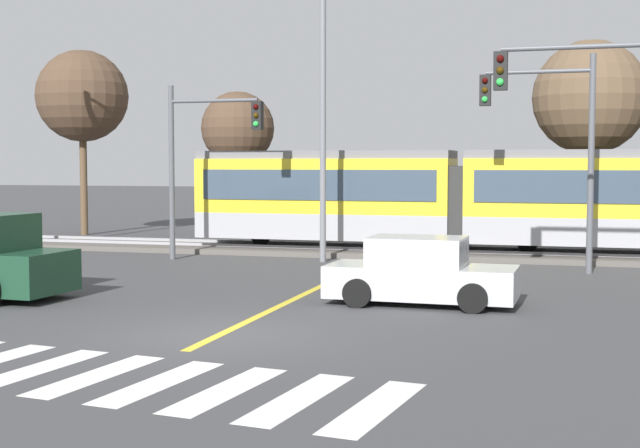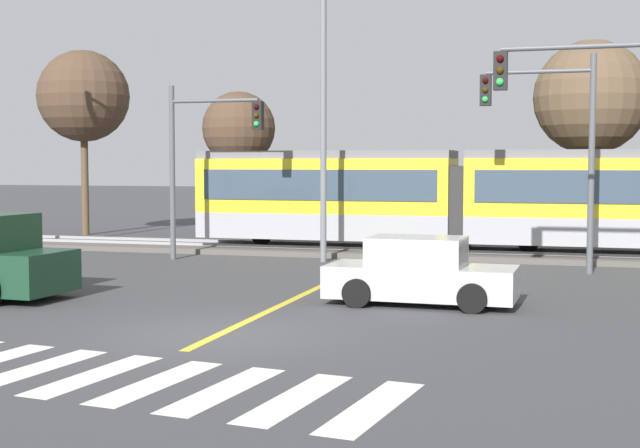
{
  "view_description": "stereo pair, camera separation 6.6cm",
  "coord_description": "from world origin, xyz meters",
  "px_view_note": "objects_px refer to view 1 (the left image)",
  "views": [
    {
      "loc": [
        6.26,
        -15.09,
        3.15
      ],
      "look_at": [
        -0.06,
        6.92,
        1.6
      ],
      "focal_mm": 50.0,
      "sensor_mm": 36.0,
      "label": 1
    },
    {
      "loc": [
        6.32,
        -15.07,
        3.15
      ],
      "look_at": [
        -0.06,
        6.92,
        1.6
      ],
      "focal_mm": 50.0,
      "sensor_mm": 36.0,
      "label": 2
    }
  ],
  "objects_px": {
    "bare_tree_west": "(238,129)",
    "traffic_light_mid_right": "(615,118)",
    "sedan_crossing": "(421,273)",
    "traffic_light_far_right": "(554,131)",
    "bare_tree_east": "(590,98)",
    "light_rail_tram": "(460,196)",
    "traffic_light_far_left": "(202,147)",
    "bare_tree_far_west": "(82,97)",
    "street_lamp_centre": "(329,94)"
  },
  "relations": [
    {
      "from": "traffic_light_far_left",
      "to": "street_lamp_centre",
      "type": "relative_size",
      "value": 0.6
    },
    {
      "from": "traffic_light_mid_right",
      "to": "street_lamp_centre",
      "type": "height_order",
      "value": "street_lamp_centre"
    },
    {
      "from": "traffic_light_far_left",
      "to": "bare_tree_east",
      "type": "height_order",
      "value": "bare_tree_east"
    },
    {
      "from": "light_rail_tram",
      "to": "bare_tree_west",
      "type": "distance_m",
      "value": 11.63
    },
    {
      "from": "sedan_crossing",
      "to": "bare_tree_west",
      "type": "distance_m",
      "value": 19.56
    },
    {
      "from": "bare_tree_east",
      "to": "street_lamp_centre",
      "type": "bearing_deg",
      "value": -136.36
    },
    {
      "from": "traffic_light_mid_right",
      "to": "bare_tree_east",
      "type": "relative_size",
      "value": 0.82
    },
    {
      "from": "traffic_light_far_right",
      "to": "bare_tree_west",
      "type": "distance_m",
      "value": 16.1
    },
    {
      "from": "traffic_light_far_left",
      "to": "bare_tree_far_west",
      "type": "bearing_deg",
      "value": 138.48
    },
    {
      "from": "traffic_light_far_left",
      "to": "bare_tree_west",
      "type": "relative_size",
      "value": 0.91
    },
    {
      "from": "light_rail_tram",
      "to": "sedan_crossing",
      "type": "xyz_separation_m",
      "value": [
        0.48,
        -10.81,
        -1.35
      ]
    },
    {
      "from": "bare_tree_west",
      "to": "traffic_light_mid_right",
      "type": "bearing_deg",
      "value": -43.75
    },
    {
      "from": "bare_tree_far_west",
      "to": "traffic_light_mid_right",
      "type": "bearing_deg",
      "value": -31.72
    },
    {
      "from": "sedan_crossing",
      "to": "traffic_light_far_right",
      "type": "relative_size",
      "value": 0.68
    },
    {
      "from": "street_lamp_centre",
      "to": "sedan_crossing",
      "type": "bearing_deg",
      "value": -61.11
    },
    {
      "from": "traffic_light_far_right",
      "to": "bare_tree_west",
      "type": "height_order",
      "value": "traffic_light_far_right"
    },
    {
      "from": "light_rail_tram",
      "to": "traffic_light_far_left",
      "type": "xyz_separation_m",
      "value": [
        -7.88,
        -3.7,
        1.66
      ]
    },
    {
      "from": "street_lamp_centre",
      "to": "bare_tree_east",
      "type": "distance_m",
      "value": 11.13
    },
    {
      "from": "sedan_crossing",
      "to": "bare_tree_east",
      "type": "relative_size",
      "value": 0.54
    },
    {
      "from": "light_rail_tram",
      "to": "traffic_light_mid_right",
      "type": "distance_m",
      "value": 10.3
    },
    {
      "from": "bare_tree_east",
      "to": "traffic_light_far_left",
      "type": "bearing_deg",
      "value": -145.53
    },
    {
      "from": "traffic_light_far_left",
      "to": "bare_tree_far_west",
      "type": "relative_size",
      "value": 0.7
    },
    {
      "from": "light_rail_tram",
      "to": "sedan_crossing",
      "type": "distance_m",
      "value": 10.9
    },
    {
      "from": "traffic_light_far_left",
      "to": "street_lamp_centre",
      "type": "bearing_deg",
      "value": 9.04
    },
    {
      "from": "bare_tree_far_west",
      "to": "bare_tree_east",
      "type": "height_order",
      "value": "bare_tree_far_west"
    },
    {
      "from": "light_rail_tram",
      "to": "bare_tree_far_west",
      "type": "distance_m",
      "value": 18.2
    },
    {
      "from": "traffic_light_mid_right",
      "to": "bare_tree_east",
      "type": "distance_m",
      "value": 13.66
    },
    {
      "from": "traffic_light_mid_right",
      "to": "sedan_crossing",
      "type": "bearing_deg",
      "value": -155.83
    },
    {
      "from": "traffic_light_far_right",
      "to": "bare_tree_far_west",
      "type": "relative_size",
      "value": 0.77
    },
    {
      "from": "light_rail_tram",
      "to": "bare_tree_far_west",
      "type": "height_order",
      "value": "bare_tree_far_west"
    },
    {
      "from": "light_rail_tram",
      "to": "sedan_crossing",
      "type": "height_order",
      "value": "light_rail_tram"
    },
    {
      "from": "sedan_crossing",
      "to": "street_lamp_centre",
      "type": "height_order",
      "value": "street_lamp_centre"
    },
    {
      "from": "light_rail_tram",
      "to": "bare_tree_west",
      "type": "xyz_separation_m",
      "value": [
        -10.1,
        5.16,
        2.58
      ]
    },
    {
      "from": "sedan_crossing",
      "to": "traffic_light_far_right",
      "type": "xyz_separation_m",
      "value": [
        2.67,
        6.85,
        3.38
      ]
    },
    {
      "from": "traffic_light_far_right",
      "to": "traffic_light_mid_right",
      "type": "bearing_deg",
      "value": -73.47
    },
    {
      "from": "traffic_light_far_left",
      "to": "traffic_light_far_right",
      "type": "height_order",
      "value": "traffic_light_far_right"
    },
    {
      "from": "traffic_light_far_right",
      "to": "bare_tree_east",
      "type": "xyz_separation_m",
      "value": [
        1.1,
        8.59,
        1.55
      ]
    },
    {
      "from": "bare_tree_west",
      "to": "traffic_light_far_left",
      "type": "bearing_deg",
      "value": -75.89
    },
    {
      "from": "traffic_light_mid_right",
      "to": "bare_tree_far_west",
      "type": "bearing_deg",
      "value": 148.28
    },
    {
      "from": "light_rail_tram",
      "to": "bare_tree_east",
      "type": "height_order",
      "value": "bare_tree_east"
    },
    {
      "from": "sedan_crossing",
      "to": "traffic_light_mid_right",
      "type": "xyz_separation_m",
      "value": [
        4.15,
        1.86,
        3.49
      ]
    },
    {
      "from": "traffic_light_mid_right",
      "to": "bare_tree_far_west",
      "type": "xyz_separation_m",
      "value": [
        -21.79,
        13.47,
        1.91
      ]
    },
    {
      "from": "traffic_light_far_right",
      "to": "bare_tree_far_west",
      "type": "bearing_deg",
      "value": 157.33
    },
    {
      "from": "light_rail_tram",
      "to": "sedan_crossing",
      "type": "bearing_deg",
      "value": -87.44
    },
    {
      "from": "street_lamp_centre",
      "to": "bare_tree_far_west",
      "type": "relative_size",
      "value": 1.17
    },
    {
      "from": "bare_tree_east",
      "to": "bare_tree_far_west",
      "type": "bearing_deg",
      "value": -179.71
    },
    {
      "from": "light_rail_tram",
      "to": "street_lamp_centre",
      "type": "bearing_deg",
      "value": -141.25
    },
    {
      "from": "traffic_light_mid_right",
      "to": "street_lamp_centre",
      "type": "xyz_separation_m",
      "value": [
        -8.43,
        5.9,
        1.18
      ]
    },
    {
      "from": "light_rail_tram",
      "to": "street_lamp_centre",
      "type": "relative_size",
      "value": 1.94
    },
    {
      "from": "traffic_light_far_right",
      "to": "bare_tree_east",
      "type": "bearing_deg",
      "value": 82.71
    }
  ]
}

